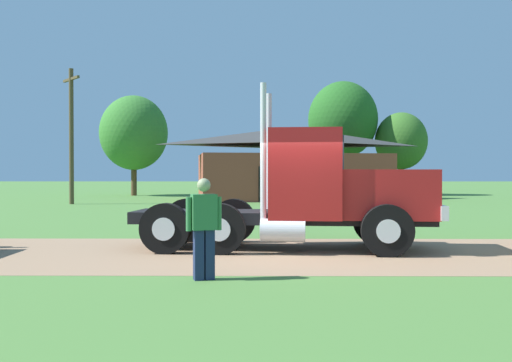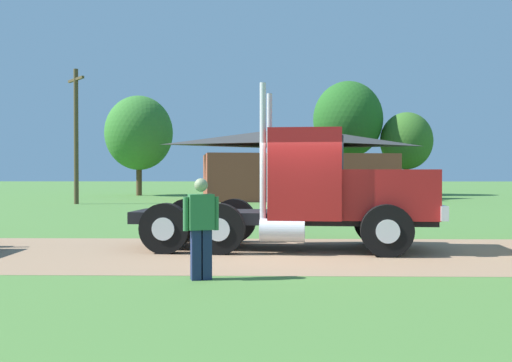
# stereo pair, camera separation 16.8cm
# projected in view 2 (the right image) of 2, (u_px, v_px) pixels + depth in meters

# --- Properties ---
(ground_plane) EXTENTS (200.00, 200.00, 0.00)m
(ground_plane) POSITION_uv_depth(u_px,v_px,m) (297.00, 254.00, 12.92)
(ground_plane) COLOR #4C7B37
(dirt_track) EXTENTS (120.00, 5.65, 0.01)m
(dirt_track) POSITION_uv_depth(u_px,v_px,m) (297.00, 253.00, 12.92)
(dirt_track) COLOR #9A7759
(dirt_track) RESTS_ON ground_plane
(truck_foreground_white) EXTENTS (7.37, 3.06, 3.85)m
(truck_foreground_white) POSITION_uv_depth(u_px,v_px,m) (317.00, 194.00, 13.64)
(truck_foreground_white) COLOR black
(truck_foreground_white) RESTS_ON ground_plane
(visitor_by_barrel) EXTENTS (0.60, 0.38, 1.74)m
(visitor_by_barrel) POSITION_uv_depth(u_px,v_px,m) (201.00, 225.00, 9.79)
(visitor_by_barrel) COLOR #33723F
(visitor_by_barrel) RESTS_ON ground_plane
(shed_building) EXTENTS (13.76, 9.11, 4.89)m
(shed_building) POSITION_uv_depth(u_px,v_px,m) (296.00, 164.00, 38.66)
(shed_building) COLOR brown
(shed_building) RESTS_ON ground_plane
(utility_pole_near) EXTENTS (1.50, 1.79, 7.78)m
(utility_pole_near) POSITION_uv_depth(u_px,v_px,m) (76.00, 132.00, 32.96)
(utility_pole_near) COLOR #4C3F27
(utility_pole_near) RESTS_ON ground_plane
(tree_left) EXTENTS (5.30, 5.30, 7.84)m
(tree_left) POSITION_uv_depth(u_px,v_px,m) (139.00, 133.00, 44.96)
(tree_left) COLOR #513823
(tree_left) RESTS_ON ground_plane
(tree_mid) EXTENTS (5.57, 5.57, 9.14)m
(tree_mid) POSITION_uv_depth(u_px,v_px,m) (348.00, 120.00, 45.97)
(tree_mid) COLOR #513823
(tree_mid) RESTS_ON ground_plane
(tree_right) EXTENTS (4.14, 4.14, 6.62)m
(tree_right) POSITION_uv_depth(u_px,v_px,m) (406.00, 141.00, 45.65)
(tree_right) COLOR #513823
(tree_right) RESTS_ON ground_plane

